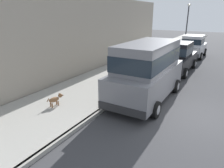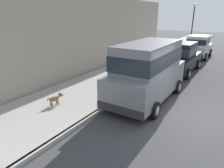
{
  "view_description": "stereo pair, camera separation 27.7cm",
  "coord_description": "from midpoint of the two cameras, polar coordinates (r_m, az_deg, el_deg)",
  "views": [
    {
      "loc": [
        0.79,
        -7.59,
        3.66
      ],
      "look_at": [
        -3.28,
        -0.56,
        0.85
      ],
      "focal_mm": 32.93,
      "sensor_mm": 36.0,
      "label": 1
    },
    {
      "loc": [
        1.03,
        -7.45,
        3.66
      ],
      "look_at": [
        -3.28,
        -0.56,
        0.85
      ],
      "focal_mm": 32.93,
      "sensor_mm": 36.0,
      "label": 2
    }
  ],
  "objects": [
    {
      "name": "sidewalk",
      "position": [
        10.22,
        -7.58,
        -1.67
      ],
      "size": [
        3.6,
        64.0,
        0.14
      ],
      "primitive_type": "cube",
      "color": "#99968E",
      "rests_on": "ground"
    },
    {
      "name": "dog_brown",
      "position": [
        8.53,
        -16.32,
        -4.0
      ],
      "size": [
        0.3,
        0.74,
        0.49
      ],
      "color": "brown",
      "rests_on": "sidewalk"
    },
    {
      "name": "car_black_sedan",
      "position": [
        14.09,
        16.96,
        7.3
      ],
      "size": [
        2.09,
        4.63,
        1.92
      ],
      "color": "black",
      "rests_on": "ground"
    },
    {
      "name": "curb",
      "position": [
        9.29,
        1.3,
        -3.66
      ],
      "size": [
        0.16,
        64.0,
        0.14
      ],
      "primitive_type": "cube",
      "color": "gray",
      "rests_on": "ground"
    },
    {
      "name": "building_facade",
      "position": [
        14.25,
        -4.42,
        13.71
      ],
      "size": [
        0.5,
        20.0,
        4.68
      ],
      "primitive_type": "cube",
      "color": "#9E9384",
      "rests_on": "ground"
    },
    {
      "name": "street_lamp",
      "position": [
        23.34,
        19.86,
        16.15
      ],
      "size": [
        0.36,
        0.36,
        4.42
      ],
      "color": "#2D2D33",
      "rests_on": "sidewalk"
    },
    {
      "name": "fire_hydrant",
      "position": [
        10.38,
        2.44,
        1.18
      ],
      "size": [
        0.34,
        0.24,
        0.72
      ],
      "color": "gold",
      "rests_on": "sidewalk"
    },
    {
      "name": "ground_plane",
      "position": [
        8.41,
        20.96,
        -8.09
      ],
      "size": [
        80.0,
        80.0,
        0.0
      ],
      "primitive_type": "plane",
      "color": "#38383A"
    },
    {
      "name": "car_grey_van",
      "position": [
        8.97,
        8.98,
        4.2
      ],
      "size": [
        2.16,
        4.91,
        2.52
      ],
      "color": "slate",
      "rests_on": "ground"
    },
    {
      "name": "car_silver_hatchback",
      "position": [
        19.4,
        21.21,
        9.86
      ],
      "size": [
        2.01,
        3.83,
        1.88
      ],
      "color": "#BCBCC1",
      "rests_on": "ground"
    }
  ]
}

